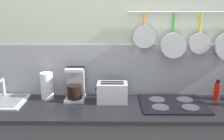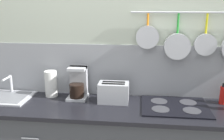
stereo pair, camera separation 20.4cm
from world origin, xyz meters
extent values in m
cube|color=#B2BCA8|center=(0.00, 0.32, 1.30)|extent=(7.20, 0.06, 2.60)
cube|color=gray|center=(0.00, 0.32, 1.13)|extent=(7.20, 0.07, 0.49)
cylinder|color=#B7BABF|center=(0.68, 0.27, 1.66)|extent=(1.15, 0.02, 0.02)
cylinder|color=orange|center=(0.26, 0.27, 1.60)|extent=(0.02, 0.02, 0.10)
cylinder|color=#B7BABF|center=(0.26, 0.25, 1.45)|extent=(0.20, 0.04, 0.20)
cylinder|color=green|center=(0.52, 0.27, 1.57)|extent=(0.02, 0.02, 0.17)
cylinder|color=#B7BABF|center=(0.52, 0.24, 1.37)|extent=(0.23, 0.06, 0.23)
cylinder|color=gold|center=(0.76, 0.27, 1.57)|extent=(0.02, 0.02, 0.17)
cylinder|color=#B7BABF|center=(0.76, 0.25, 1.39)|extent=(0.19, 0.04, 0.19)
cylinder|color=slate|center=(-0.65, -0.28, 0.70)|extent=(0.14, 0.01, 0.01)
cube|color=black|center=(0.00, 0.00, 0.87)|extent=(2.64, 0.57, 0.03)
cube|color=#B7BABF|center=(-1.04, 0.08, 0.89)|extent=(0.48, 0.37, 0.01)
cube|color=slate|center=(-1.04, 0.08, 0.90)|extent=(0.41, 0.30, 0.00)
cylinder|color=#B7BABF|center=(-1.04, 0.22, 0.98)|extent=(0.03, 0.03, 0.18)
cylinder|color=#B7BABF|center=(-1.04, 0.14, 1.06)|extent=(0.02, 0.15, 0.02)
cylinder|color=white|center=(-0.63, 0.19, 1.01)|extent=(0.11, 0.11, 0.24)
cube|color=#B7BABF|center=(-0.36, 0.15, 0.90)|extent=(0.18, 0.19, 0.02)
cube|color=#B7BABF|center=(-0.36, 0.21, 1.03)|extent=(0.16, 0.06, 0.29)
cylinder|color=black|center=(-0.36, 0.13, 0.97)|extent=(0.13, 0.13, 0.12)
cube|color=#B7BABF|center=(-0.36, 0.17, 1.17)|extent=(0.16, 0.14, 0.02)
cube|color=#B7BABF|center=(-0.03, 0.10, 0.97)|extent=(0.27, 0.16, 0.18)
cube|color=black|center=(-0.03, 0.08, 1.06)|extent=(0.20, 0.03, 0.00)
cube|color=black|center=(-0.03, 0.13, 1.06)|extent=(0.20, 0.03, 0.00)
cube|color=black|center=(-0.17, 0.10, 1.01)|extent=(0.02, 0.02, 0.02)
cube|color=black|center=(0.50, 0.05, 0.89)|extent=(0.56, 0.44, 0.01)
cylinder|color=#38383D|center=(0.38, -0.04, 0.90)|extent=(0.15, 0.15, 0.00)
cylinder|color=#38383D|center=(0.63, -0.04, 0.90)|extent=(0.15, 0.15, 0.00)
cylinder|color=#38383D|center=(0.38, 0.14, 0.90)|extent=(0.15, 0.15, 0.00)
cylinder|color=#38383D|center=(0.63, 0.14, 0.90)|extent=(0.15, 0.15, 0.00)
cylinder|color=red|center=(0.93, 0.17, 0.96)|extent=(0.06, 0.06, 0.15)
cylinder|color=black|center=(0.93, 0.17, 1.06)|extent=(0.03, 0.03, 0.03)
camera|label=1|loc=(-0.01, -1.98, 1.73)|focal=40.00mm
camera|label=2|loc=(0.20, -1.96, 1.73)|focal=40.00mm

